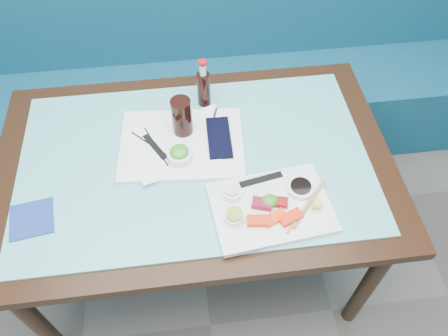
{
  "coord_description": "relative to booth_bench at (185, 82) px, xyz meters",
  "views": [
    {
      "loc": [
        -0.01,
        0.49,
        1.96
      ],
      "look_at": [
        0.09,
        1.37,
        0.8
      ],
      "focal_mm": 35.0,
      "sensor_mm": 36.0,
      "label": 1
    }
  ],
  "objects": [
    {
      "name": "chopstick_sleeve",
      "position": [
        0.21,
        -0.97,
        0.4
      ],
      "size": [
        0.15,
        0.05,
        0.0
      ],
      "primitive_type": "cube",
      "rotation": [
        0.0,
        0.0,
        0.19
      ],
      "color": "black",
      "rests_on": "sashimi_plate"
    },
    {
      "name": "seaweed_salad",
      "position": [
        -0.05,
        -0.85,
        0.44
      ],
      "size": [
        0.07,
        0.07,
        0.03
      ],
      "primitive_type": "ellipsoid",
      "rotation": [
        0.0,
        0.0,
        -0.04
      ],
      "color": "#339121",
      "rests_on": "seaweed_bowl"
    },
    {
      "name": "wooden_chopstick_b",
      "position": [
        0.35,
        -1.09,
        0.41
      ],
      "size": [
        0.14,
        0.16,
        0.01
      ],
      "primitive_type": "cylinder",
      "rotation": [
        1.57,
        0.0,
        -0.71
      ],
      "color": "#A0764B",
      "rests_on": "sashimi_plate"
    },
    {
      "name": "tuna_right",
      "position": [
        0.25,
        -1.07,
        0.41
      ],
      "size": [
        0.06,
        0.05,
        0.02
      ],
      "primitive_type": "cube",
      "rotation": [
        0.0,
        0.0,
        -0.25
      ],
      "color": "maroon",
      "rests_on": "sashimi_plate"
    },
    {
      "name": "black_chopstick_a",
      "position": [
        -0.14,
        -0.78,
        0.4
      ],
      "size": [
        0.16,
        0.16,
        0.01
      ],
      "primitive_type": "cylinder",
      "rotation": [
        1.57,
        0.0,
        0.78
      ],
      "color": "black",
      "rests_on": "serving_tray"
    },
    {
      "name": "wasabi_fill",
      "position": [
        0.1,
        -1.11,
        0.43
      ],
      "size": [
        0.06,
        0.06,
        0.01
      ],
      "primitive_type": "cylinder",
      "rotation": [
        0.0,
        0.0,
        0.26
      ],
      "color": "#81A836",
      "rests_on": "ramekin_wasabi"
    },
    {
      "name": "tuna_left",
      "position": [
        0.2,
        -1.07,
        0.41
      ],
      "size": [
        0.07,
        0.06,
        0.02
      ],
      "primitive_type": "cube",
      "rotation": [
        0.0,
        0.0,
        -0.31
      ],
      "color": "maroon",
      "rests_on": "sashimi_plate"
    },
    {
      "name": "navy_pouch",
      "position": [
        0.1,
        -0.77,
        0.41
      ],
      "size": [
        0.09,
        0.19,
        0.01
      ],
      "primitive_type": "cube",
      "rotation": [
        0.0,
        0.0,
        -0.03
      ],
      "color": "black",
      "rests_on": "serving_tray"
    },
    {
      "name": "wooden_chopstick_a",
      "position": [
        0.34,
        -1.09,
        0.41
      ],
      "size": [
        0.17,
        0.19,
        0.01
      ],
      "primitive_type": "cylinder",
      "rotation": [
        1.57,
        0.0,
        -0.74
      ],
      "color": "tan",
      "rests_on": "sashimi_plate"
    },
    {
      "name": "dining_table",
      "position": [
        0.0,
        -0.84,
        0.29
      ],
      "size": [
        1.4,
        0.9,
        0.75
      ],
      "color": "black",
      "rests_on": "ground"
    },
    {
      "name": "fork",
      "position": [
        0.09,
        -0.67,
        0.41
      ],
      "size": [
        0.04,
        0.09,
        0.01
      ],
      "primitive_type": "cylinder",
      "rotation": [
        1.57,
        0.0,
        -0.31
      ],
      "color": "white",
      "rests_on": "serving_tray"
    },
    {
      "name": "glass_top",
      "position": [
        0.0,
        -0.84,
        0.38
      ],
      "size": [
        1.22,
        0.76,
        0.01
      ],
      "primitive_type": "cube",
      "color": "#58B0B1",
      "rests_on": "dining_table"
    },
    {
      "name": "booth_bench",
      "position": [
        0.0,
        0.0,
        0.0
      ],
      "size": [
        3.0,
        0.56,
        1.17
      ],
      "color": "navy",
      "rests_on": "ground"
    },
    {
      "name": "blue_napkin",
      "position": [
        -0.53,
        -1.02,
        0.39
      ],
      "size": [
        0.15,
        0.15,
        0.01
      ],
      "primitive_type": "cube",
      "rotation": [
        0.0,
        0.0,
        0.15
      ],
      "color": "navy",
      "rests_on": "glass_top"
    },
    {
      "name": "soy_fill",
      "position": [
        0.33,
        -1.02,
        0.42
      ],
      "size": [
        0.07,
        0.07,
        0.01
      ],
      "primitive_type": "cylinder",
      "rotation": [
        0.0,
        0.0,
        -0.02
      ],
      "color": "black",
      "rests_on": "soy_dish"
    },
    {
      "name": "lemon_wedge",
      "position": [
        0.37,
        -1.1,
        0.42
      ],
      "size": [
        0.05,
        0.06,
        0.04
      ],
      "primitive_type": "cone",
      "rotation": [
        1.57,
        0.0,
        0.83
      ],
      "color": "#F6F574",
      "rests_on": "sashimi_plate"
    },
    {
      "name": "seaweed_garnish",
      "position": [
        0.22,
        -1.06,
        0.42
      ],
      "size": [
        0.06,
        0.06,
        0.03
      ],
      "primitive_type": "ellipsoid",
      "rotation": [
        0.0,
        0.0,
        -0.23
      ],
      "color": "#34791C",
      "rests_on": "sashimi_plate"
    },
    {
      "name": "salmon_left",
      "position": [
        0.18,
        -1.13,
        0.41
      ],
      "size": [
        0.08,
        0.05,
        0.02
      ],
      "primitive_type": "cube",
      "rotation": [
        0.0,
        0.0,
        -0.13
      ],
      "color": "red",
      "rests_on": "sashimi_plate"
    },
    {
      "name": "salmon_mid",
      "position": [
        0.23,
        -1.12,
        0.41
      ],
      "size": [
        0.08,
        0.06,
        0.02
      ],
      "primitive_type": "cube",
      "rotation": [
        0.0,
        0.0,
        0.41
      ],
      "color": "#FF3B0A",
      "rests_on": "sashimi_plate"
    },
    {
      "name": "paper_placemat",
      "position": [
        -0.04,
        -0.77,
        0.4
      ],
      "size": [
        0.42,
        0.35,
        0.0
      ],
      "primitive_type": "cube",
      "rotation": [
        0.0,
        0.0,
        0.29
      ],
      "color": "white",
      "rests_on": "serving_tray"
    },
    {
      "name": "cola_bottle_cap",
      "position": [
        0.06,
        -0.56,
        0.58
      ],
      "size": [
        0.03,
        0.03,
        0.01
      ],
      "primitive_type": "cylinder",
      "rotation": [
        0.0,
        0.0,
        0.11
      ],
      "color": "#BA0B0C",
      "rests_on": "cola_bottle_neck"
    },
    {
      "name": "cola_glass",
      "position": [
        -0.03,
        -0.72,
        0.47
      ],
      "size": [
        0.08,
        0.08,
        0.15
      ],
      "primitive_type": "cylinder",
      "rotation": [
        0.0,
        0.0,
        0.07
      ],
      "color": "black",
      "rests_on": "serving_tray"
    },
    {
      "name": "serving_tray",
      "position": [
        -0.04,
        -0.77,
        0.39
      ],
      "size": [
        0.46,
        0.36,
        0.02
      ],
      "primitive_type": "cube",
      "rotation": [
        0.0,
        0.0,
        -0.08
      ],
      "color": "white",
      "rests_on": "glass_top"
    },
    {
      "name": "soy_dish",
      "position": [
        0.33,
        -1.02,
        0.41
      ],
      "size": [
        0.11,
        0.11,
        0.02
      ],
      "primitive_type": "cylinder",
      "rotation": [
        0.0,
        0.0,
        0.25
      ],
      "color": "white",
      "rests_on": "sashimi_plate"
    },
    {
      "name": "ginger_fill",
      "position": [
        0.11,
        -1.02,
        0.43
      ],
      "size": [
        0.06,
        0.06,
        0.01
      ],
      "primitive_type": "cylinder",
      "rotation": [
        0.0,
        0.0,
        -0.33
      ],
      "color": "beige",
      "rests_on": "ramekin_ginger"
    },
    {
      "name": "black_chopstick_b",
      "position": [
        -0.13,
        -0.78,
        0.4
      ],
      "size": [
        0.08,
        0.19,
        0.01
      ],
      "primitive_type": "cylinder",
      "rotation": [
        1.57,
        0.0,
        0.39
      ],
      "color": "black",
      "rests_on": "serving_tray"
    },
    {
      "name": "seaweed_bowl",
      "position": [
        -0.05,
        -0.85,
        0.42
      ],
      "size": [
        0.09,
        0.09,
        0.04
      ],
      "primitive_type": "cylinder",
      "rotation": [
        0.0,
        0.0,
        0.04
      ],
      "color": "white",
      "rests_on": "serving_tray"
    },
    {
      "name": "salmon_right",
      "position": [
        0.28,
        -1.13,
        0.41
      ],
      "size": [
        0.08,
        0.06,
        0.02
      ],
      "primitive_type": "cube",
      "rotation": [
        0.0,
        0.0,
        0.4
      ],
      "color": "red",
      "rests_on": "sashimi_plate"
    },
    {
      "name": "ramekin_wasabi",
      "position": [
        0.1,
        -1.11,
        0.42
      ],
      "size": [
        0.06,
        0.06,
        0.03
      ],
      "primitive_type": "cylinder",
      "rotation": [
        0.0,
        0.0,
        0.03
      ],
      "color": "white",
      "rests_on": "sashimi_plate"
    },
    {
      "name": "ramekin_ginger",
      "position": [
        0.11,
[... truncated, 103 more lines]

